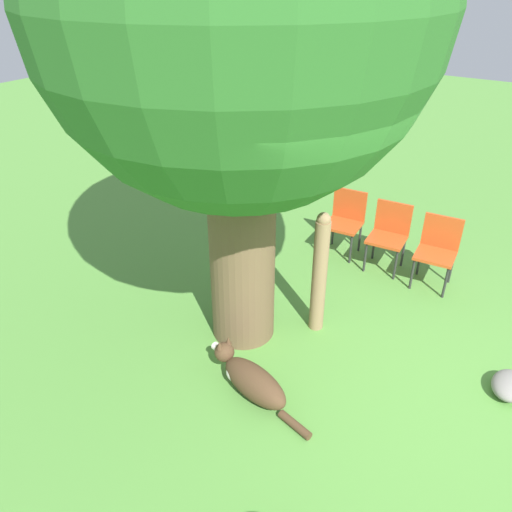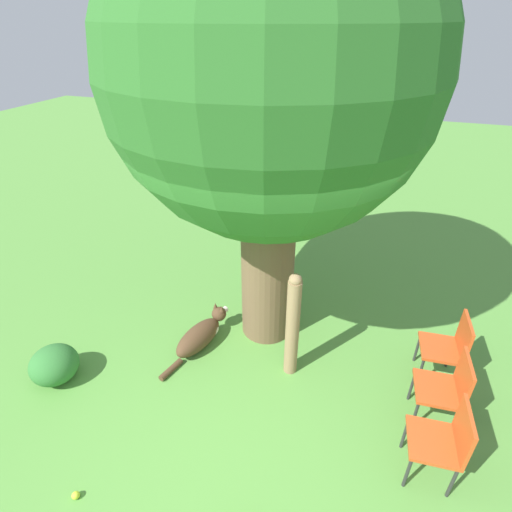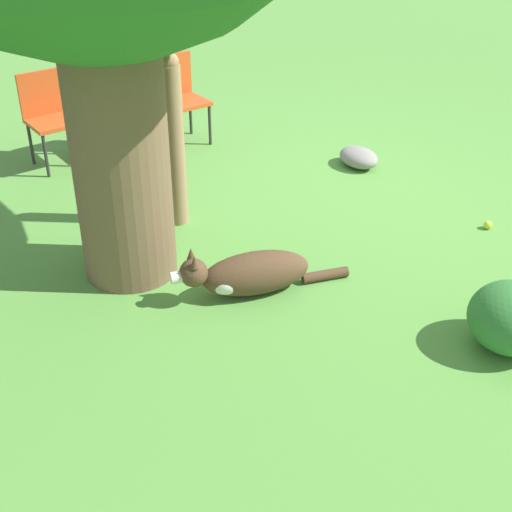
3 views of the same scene
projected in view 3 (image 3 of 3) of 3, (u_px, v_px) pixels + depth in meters
name	position (u px, v px, depth m)	size (l,w,h in m)	color
ground_plane	(291.00, 214.00, 5.80)	(30.00, 30.00, 0.00)	#56933D
dog	(248.00, 274.00, 4.74)	(0.47, 1.22, 0.38)	#513823
fence_post	(174.00, 141.00, 5.34)	(0.15, 0.15, 1.35)	#937551
red_chair_0	(178.00, 93.00, 6.91)	(0.45, 0.47, 0.84)	#D14C1E
red_chair_1	(116.00, 103.00, 6.68)	(0.45, 0.47, 0.84)	#D14C1E
red_chair_2	(50.00, 112.00, 6.44)	(0.45, 0.47, 0.84)	#D14C1E
tennis_ball	(488.00, 225.00, 5.57)	(0.07, 0.07, 0.07)	#CCE033
garden_rock	(359.00, 157.00, 6.58)	(0.41, 0.31, 0.17)	gray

